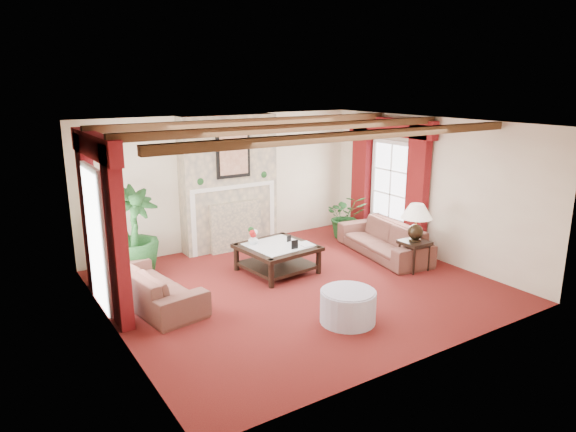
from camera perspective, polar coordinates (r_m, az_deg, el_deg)
floor at (r=8.68m, az=1.26°, el=-7.84°), size 6.00×6.00×0.00m
ceiling at (r=8.04m, az=1.37°, el=10.23°), size 6.00×6.00×0.00m
back_wall at (r=10.59m, az=-7.05°, el=3.85°), size 6.00×0.02×2.70m
left_wall at (r=7.09m, az=-19.26°, el=-2.35°), size 0.02×5.50×2.70m
right_wall at (r=10.20m, az=15.45°, el=3.01°), size 0.02×5.50×2.70m
ceiling_beams at (r=8.04m, az=1.37°, el=9.80°), size 6.00×3.00×0.12m
fireplace at (r=10.25m, az=-6.79°, el=11.11°), size 2.00×0.52×2.70m
french_door_left at (r=7.88m, az=-21.29°, el=4.96°), size 0.10×1.10×2.16m
french_door_right at (r=10.74m, az=11.65°, el=8.02°), size 0.10×1.10×2.16m
curtains_left at (r=7.85m, az=-20.78°, el=8.08°), size 0.20×2.40×2.55m
curtains_right at (r=10.63m, az=11.34°, el=10.25°), size 0.20×2.40×2.55m
sofa_left at (r=8.19m, az=-14.90°, el=-6.72°), size 2.26×1.23×0.81m
sofa_right at (r=10.25m, az=10.61°, el=-1.99°), size 2.36×1.27×0.85m
potted_palm at (r=9.36m, az=-16.71°, el=-3.85°), size 1.79×2.10×0.89m
small_plant at (r=11.29m, az=6.44°, el=-0.51°), size 1.62×1.65×0.76m
coffee_table at (r=9.24m, az=-1.21°, el=-4.76°), size 1.33×1.33×0.49m
side_table at (r=9.60m, az=13.81°, el=-4.27°), size 0.51×0.51×0.55m
ottoman at (r=7.45m, az=6.67°, el=-9.96°), size 0.80×0.80×0.46m
table_lamp at (r=9.42m, az=14.04°, el=-0.66°), size 0.56×0.56×0.71m
flower_vase at (r=9.22m, az=-3.89°, el=-2.63°), size 0.25×0.25×0.18m
book at (r=9.08m, az=1.38°, el=-2.41°), size 0.24×0.04×0.32m
photo_frame_a at (r=8.93m, az=0.75°, el=-3.22°), size 0.13×0.03×0.17m
photo_frame_b at (r=9.33m, az=0.11°, el=-2.55°), size 0.10×0.04×0.13m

